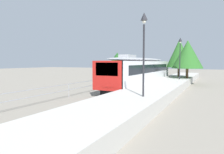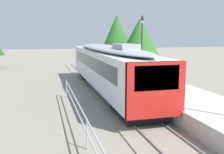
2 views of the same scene
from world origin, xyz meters
The scene contains 9 objects.
ground_plane centered at (-3.00, 22.00, 0.00)m, with size 160.00×160.00×0.00m, color gray.
track_rails centered at (0.00, 22.00, 0.03)m, with size 3.20×60.00×0.14m.
commuter_train centered at (0.00, 30.91, 2.14)m, with size 2.82×18.19×3.74m.
station_platform centered at (3.25, 22.00, 0.45)m, with size 3.90×60.00×0.90m, color #B7B5AD.
platform_lamp_mid_platform centered at (4.04, 19.48, 4.62)m, with size 0.34×0.34×5.35m.
platform_lamp_far_end centered at (4.04, 34.29, 4.62)m, with size 0.34×0.34×5.35m.
tree_behind_carpark centered at (-12.45, 49.91, 3.55)m, with size 5.17×5.17×5.34m.
tree_behind_station_far centered at (4.70, 36.58, 4.18)m, with size 4.16×4.16×6.11m.
tree_distant_left centered at (3.13, 39.57, 4.47)m, with size 3.81×3.81×6.65m.
Camera 1 is at (8.14, 7.05, 3.13)m, focal length 32.33 mm.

